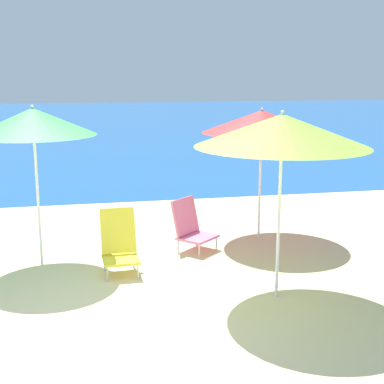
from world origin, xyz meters
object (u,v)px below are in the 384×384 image
(beach_umbrella_red, at_px, (262,122))
(beach_chair_yellow, at_px, (119,244))
(beach_umbrella_lime, at_px, (282,131))
(beach_umbrella_green, at_px, (33,122))
(beach_chair_pink, at_px, (191,226))

(beach_umbrella_red, xyz_separation_m, beach_chair_yellow, (-2.29, -1.11, -1.45))
(beach_umbrella_lime, height_order, beach_umbrella_red, beach_umbrella_lime)
(beach_umbrella_green, distance_m, beach_chair_pink, 2.66)
(beach_umbrella_green, distance_m, beach_umbrella_lime, 3.22)
(beach_chair_pink, bearing_deg, beach_umbrella_red, -23.17)
(beach_umbrella_red, bearing_deg, beach_umbrella_lime, -103.64)
(beach_umbrella_green, distance_m, beach_chair_yellow, 1.93)
(beach_umbrella_green, relative_size, beach_umbrella_red, 1.06)
(beach_chair_pink, bearing_deg, beach_chair_yellow, 170.74)
(beach_umbrella_lime, xyz_separation_m, beach_umbrella_red, (0.56, 2.31, -0.10))
(beach_umbrella_red, bearing_deg, beach_umbrella_green, -169.14)
(beach_chair_pink, distance_m, beach_chair_yellow, 1.31)
(beach_chair_pink, bearing_deg, beach_umbrella_lime, -113.69)
(beach_chair_pink, bearing_deg, beach_umbrella_green, 144.12)
(beach_umbrella_red, xyz_separation_m, beach_chair_pink, (-1.19, -0.41, -1.48))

